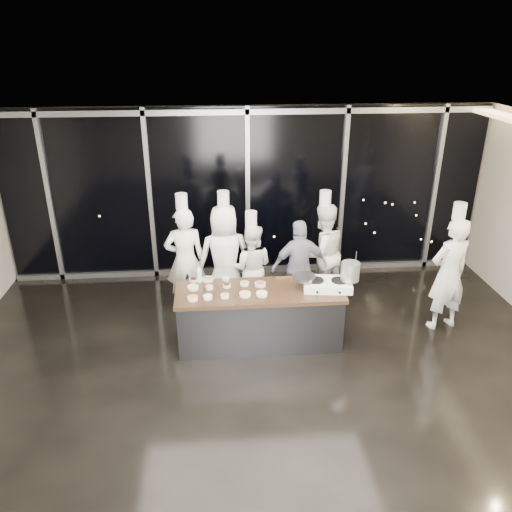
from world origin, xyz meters
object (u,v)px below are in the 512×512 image
Objects in this scene: demo_counter at (259,316)px; chef_left at (225,257)px; chef_far_left at (185,259)px; chef_center at (251,267)px; frying_pan at (303,277)px; chef_right at (322,253)px; stove at (327,284)px; stock_pot at (350,271)px; guest at (299,267)px; chef_side at (449,273)px.

demo_counter is 1.19× the size of chef_left.
chef_far_left is 1.11m from chef_center.
frying_pan is 1.38m from chef_right.
stove is 1.90m from chef_left.
chef_far_left is at bearing -3.09° from chef_left.
stove is 1.54m from chef_center.
frying_pan is (-0.35, 0.06, 0.10)m from stove.
demo_counter is 1.51m from stock_pot.
stove is at bearing 60.01° from chef_right.
chef_far_left is at bearing -13.82° from guest.
guest reaches higher than stock_pot.
stock_pot is 0.17× the size of guest.
demo_counter is 0.90m from frying_pan.
chef_center is at bearing 130.04° from frying_pan.
chef_right is (2.33, 0.17, -0.04)m from chef_far_left.
chef_side reaches higher than guest.
chef_side reaches higher than stove.
chef_left is (-1.48, 1.19, -0.04)m from stove.
stock_pot is (1.32, -0.05, 0.72)m from demo_counter.
guest is 0.81× the size of chef_right.
frying_pan is at bearing 2.89° from demo_counter.
chef_far_left reaches higher than demo_counter.
frying_pan is at bearing 177.68° from stove.
chef_right is (1.20, 1.29, 0.44)m from demo_counter.
chef_center is at bearing -12.47° from chef_right.
chef_left is 1.19× the size of chef_center.
chef_far_left is 1.27× the size of guest.
frying_pan is 0.37× the size of guest.
guest is at bearing 90.84° from frying_pan.
frying_pan is 0.30× the size of chef_right.
chef_center is (-0.69, 1.06, -0.30)m from frying_pan.
chef_left is 1.68m from chef_right.
demo_counter is at bearing 177.89° from stock_pot.
frying_pan is 1.30m from chef_center.
chef_side is (3.01, -0.88, 0.18)m from chef_center.
demo_counter is 1.35m from chef_left.
guest is at bearing 178.08° from chef_center.
demo_counter is at bearing 102.42° from chef_center.
demo_counter is 9.05× the size of stock_pot.
guest is at bearing 162.06° from chef_left.
demo_counter is 3.01m from chef_side.
stock_pot is at bearing 73.89° from chef_right.
chef_far_left is at bearing -17.32° from chef_right.
demo_counter is 1.82m from chef_right.
stove is 1.00m from guest.
chef_center is 0.81m from guest.
chef_left is 1.26m from guest.
chef_left is at bearing 148.15° from stove.
stove is 0.39m from stock_pot.
chef_center is (-1.04, 1.12, -0.20)m from stove.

